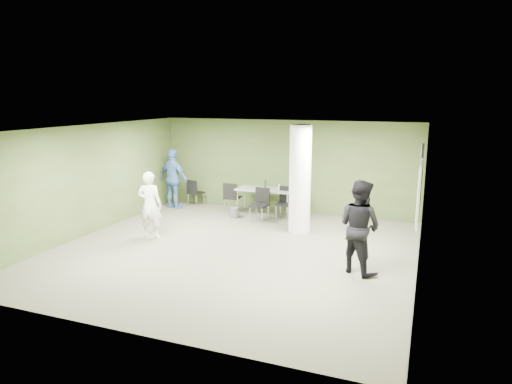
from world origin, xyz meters
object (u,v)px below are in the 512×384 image
at_px(folding_table, 265,190).
at_px(man_blue, 174,179).
at_px(woman_white, 150,205).
at_px(chair_back_left, 194,191).
at_px(man_black, 359,226).

height_order(folding_table, man_blue, man_blue).
height_order(woman_white, man_blue, man_blue).
xyz_separation_m(folding_table, chair_back_left, (-2.54, 0.29, -0.25)).
distance_m(chair_back_left, man_blue, 0.80).
relative_size(chair_back_left, man_black, 0.46).
bearing_deg(man_black, man_blue, 2.04).
bearing_deg(man_blue, folding_table, -162.36).
height_order(folding_table, woman_white, woman_white).
distance_m(folding_table, woman_white, 3.65).
bearing_deg(man_blue, woman_white, 123.46).
distance_m(folding_table, man_blue, 3.01).
bearing_deg(man_black, chair_back_left, -3.29).
distance_m(chair_back_left, man_black, 7.00).
xyz_separation_m(folding_table, man_blue, (-2.99, -0.21, 0.19)).
xyz_separation_m(man_black, man_blue, (-6.26, 3.38, -0.01)).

